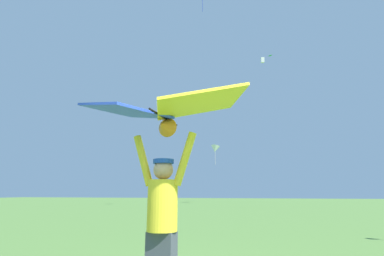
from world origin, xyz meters
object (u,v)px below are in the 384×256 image
(kite_flyer_person, at_px, (162,220))
(distant_kite_white_mid_right, at_px, (263,60))
(held_stunt_kite, at_px, (161,111))
(distant_kite_white_high_left, at_px, (215,149))
(distant_kite_green_high_right, at_px, (270,55))

(kite_flyer_person, relative_size, distant_kite_white_mid_right, 2.77)
(kite_flyer_person, bearing_deg, held_stunt_kite, -95.09)
(distant_kite_white_high_left, bearing_deg, distant_kite_white_mid_right, 11.05)
(distant_kite_white_mid_right, distance_m, distant_kite_green_high_right, 5.05)
(held_stunt_kite, xyz_separation_m, distant_kite_white_mid_right, (2.24, 30.52, 15.36))
(kite_flyer_person, relative_size, held_stunt_kite, 0.91)
(distant_kite_white_mid_right, relative_size, distant_kite_green_high_right, 1.05)
(distant_kite_white_mid_right, distance_m, distant_kite_white_high_left, 12.91)
(kite_flyer_person, distance_m, held_stunt_kite, 1.24)
(kite_flyer_person, distance_m, distant_kite_white_high_left, 29.96)
(held_stunt_kite, bearing_deg, distant_kite_white_mid_right, 85.79)
(held_stunt_kite, relative_size, distant_kite_green_high_right, 3.21)
(kite_flyer_person, bearing_deg, distant_kite_white_high_left, 97.50)
(held_stunt_kite, height_order, distant_kite_green_high_right, distant_kite_green_high_right)
(distant_kite_green_high_right, bearing_deg, held_stunt_kite, -95.69)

